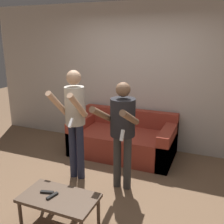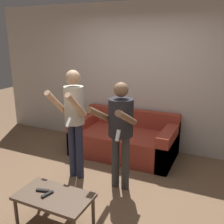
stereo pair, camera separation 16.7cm
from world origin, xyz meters
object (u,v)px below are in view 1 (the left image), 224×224
at_px(couch, 123,140).
at_px(coffee_table, 59,200).
at_px(remote_near, 52,196).
at_px(person_standing_left, 75,115).
at_px(remote_far, 47,192).
at_px(person_standing_right, 122,125).

height_order(couch, coffee_table, couch).
distance_m(coffee_table, remote_near, 0.09).
bearing_deg(remote_near, couch, 88.66).
height_order(couch, remote_near, couch).
height_order(person_standing_left, remote_near, person_standing_left).
relative_size(coffee_table, remote_far, 5.50).
distance_m(person_standing_left, coffee_table, 1.28).
relative_size(couch, person_standing_right, 1.19).
distance_m(remote_near, remote_far, 0.10).
bearing_deg(person_standing_right, person_standing_left, 179.54).
height_order(person_standing_left, person_standing_right, person_standing_left).
distance_m(person_standing_right, remote_near, 1.26).
bearing_deg(person_standing_left, remote_far, -77.99).
height_order(person_standing_right, remote_far, person_standing_right).
relative_size(couch, person_standing_left, 1.11).
bearing_deg(coffee_table, person_standing_left, 110.08).
relative_size(person_standing_left, person_standing_right, 1.08).
relative_size(person_standing_left, coffee_table, 1.94).
bearing_deg(couch, remote_near, -91.34).
distance_m(person_standing_left, person_standing_right, 0.73).
bearing_deg(couch, person_standing_right, -71.16).
relative_size(couch, remote_far, 11.81).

